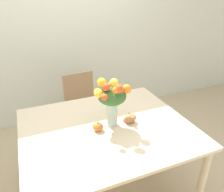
{
  "coord_description": "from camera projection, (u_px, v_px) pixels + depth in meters",
  "views": [
    {
      "loc": [
        -0.55,
        -1.46,
        1.83
      ],
      "look_at": [
        0.06,
        0.01,
        1.04
      ],
      "focal_mm": 35.0,
      "sensor_mm": 36.0,
      "label": 1
    }
  ],
  "objects": [
    {
      "name": "flower_vase",
      "position": [
        111.0,
        98.0,
        1.78
      ],
      "size": [
        0.28,
        0.26,
        0.43
      ],
      "color": "#B2CCBC",
      "rests_on": "dining_table"
    },
    {
      "name": "dining_table",
      "position": [
        106.0,
        134.0,
        1.91
      ],
      "size": [
        1.41,
        1.18,
        0.76
      ],
      "color": "beige",
      "rests_on": "ground_plane"
    },
    {
      "name": "ground_plane",
      "position": [
        107.0,
        189.0,
        2.21
      ],
      "size": [
        12.0,
        12.0,
        0.0
      ],
      "primitive_type": "plane",
      "color": "tan"
    },
    {
      "name": "wall_back",
      "position": [
        63.0,
        27.0,
        2.93
      ],
      "size": [
        8.0,
        0.06,
        2.7
      ],
      "color": "silver",
      "rests_on": "ground_plane"
    },
    {
      "name": "dining_chair_near_window",
      "position": [
        84.0,
        107.0,
        2.8
      ],
      "size": [
        0.46,
        0.46,
        0.87
      ],
      "rotation": [
        0.0,
        0.0,
        0.1
      ],
      "color": "#9E7A56",
      "rests_on": "ground_plane"
    },
    {
      "name": "turkey_figurine",
      "position": [
        130.0,
        117.0,
        1.92
      ],
      "size": [
        0.11,
        0.15,
        0.09
      ],
      "color": "#A87A4C",
      "rests_on": "dining_table"
    },
    {
      "name": "pumpkin",
      "position": [
        98.0,
        127.0,
        1.8
      ],
      "size": [
        0.09,
        0.09,
        0.08
      ],
      "color": "orange",
      "rests_on": "dining_table"
    }
  ]
}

